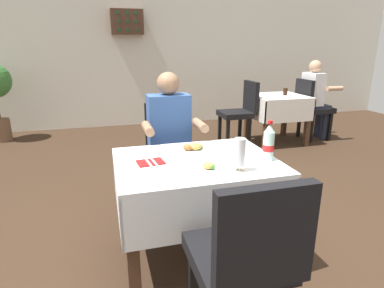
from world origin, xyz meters
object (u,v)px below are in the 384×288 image
at_px(napkin_cutlery_set, 151,162).
at_px(background_chair_right, 311,106).
at_px(beer_glass_left, 240,154).
at_px(main_dining_table, 196,184).
at_px(cola_bottle_primary, 269,143).
at_px(background_table_tumbler, 285,92).
at_px(seated_diner_far, 170,137).
at_px(chair_far_diner_seat, 172,150).
at_px(background_chair_left, 241,109).
at_px(background_dining_table, 277,108).
at_px(background_patron, 315,96).
at_px(plate_near_camera, 205,169).
at_px(chair_near_camera_side, 245,257).
at_px(wall_bottle_rack, 127,22).
at_px(plate_far_diner, 195,149).

distance_m(napkin_cutlery_set, background_chair_right, 3.82).
xyz_separation_m(beer_glass_left, background_chair_right, (2.45, 2.71, -0.29)).
distance_m(main_dining_table, background_chair_right, 3.60).
relative_size(cola_bottle_primary, napkin_cutlery_set, 1.38).
xyz_separation_m(napkin_cutlery_set, background_table_tumbler, (2.44, 2.42, 0.05)).
distance_m(seated_diner_far, background_table_tumbler, 2.79).
height_order(chair_far_diner_seat, background_chair_left, same).
height_order(seated_diner_far, background_dining_table, seated_diner_far).
relative_size(beer_glass_left, background_patron, 0.16).
bearing_deg(plate_near_camera, napkin_cutlery_set, 141.81).
xyz_separation_m(chair_far_diner_seat, beer_glass_left, (0.19, -1.06, 0.29)).
height_order(main_dining_table, beer_glass_left, beer_glass_left).
relative_size(chair_near_camera_side, background_chair_left, 1.00).
xyz_separation_m(seated_diner_far, napkin_cutlery_set, (-0.27, -0.67, 0.03)).
bearing_deg(background_chair_left, main_dining_table, -119.93).
xyz_separation_m(main_dining_table, background_chair_right, (2.64, 2.45, -0.01)).
distance_m(chair_near_camera_side, napkin_cutlery_set, 0.89).
distance_m(chair_far_diner_seat, napkin_cutlery_set, 0.85).
bearing_deg(background_dining_table, background_chair_left, -180.00).
bearing_deg(background_dining_table, background_chair_right, -0.00).
relative_size(background_patron, wall_bottle_rack, 2.25).
relative_size(chair_near_camera_side, plate_near_camera, 3.85).
height_order(napkin_cutlery_set, background_chair_left, background_chair_left).
bearing_deg(background_dining_table, main_dining_table, -129.56).
xyz_separation_m(background_chair_right, background_table_tumbler, (-0.50, -0.01, 0.24)).
bearing_deg(background_patron, napkin_cutlery_set, -140.90).
bearing_deg(beer_glass_left, main_dining_table, 126.42).
distance_m(plate_far_diner, background_patron, 3.50).
xyz_separation_m(plate_far_diner, background_chair_right, (2.60, 2.29, -0.21)).
relative_size(background_chair_right, background_patron, 0.77).
bearing_deg(plate_near_camera, chair_far_diner_seat, 89.84).
xyz_separation_m(seated_diner_far, background_chair_right, (2.67, 1.76, -0.16)).
bearing_deg(background_table_tumbler, background_chair_right, 0.59).
bearing_deg(background_chair_left, background_patron, 0.00).
relative_size(plate_far_diner, background_dining_table, 0.28).
height_order(background_chair_left, background_patron, background_patron).
bearing_deg(napkin_cutlery_set, wall_bottle_rack, 86.67).
bearing_deg(plate_far_diner, napkin_cutlery_set, -157.24).
xyz_separation_m(cola_bottle_primary, background_chair_right, (2.19, 2.58, -0.30)).
height_order(chair_near_camera_side, background_dining_table, chair_near_camera_side).
bearing_deg(seated_diner_far, main_dining_table, -87.53).
bearing_deg(background_chair_right, main_dining_table, -137.12).
height_order(plate_far_diner, cola_bottle_primary, cola_bottle_primary).
bearing_deg(cola_bottle_primary, chair_far_diner_seat, 115.96).
height_order(background_chair_left, background_table_tumbler, background_chair_left).
xyz_separation_m(plate_near_camera, wall_bottle_rack, (-0.06, 4.35, 1.12)).
xyz_separation_m(background_chair_left, wall_bottle_rack, (-1.47, 1.69, 1.32)).
xyz_separation_m(plate_near_camera, background_table_tumbler, (2.14, 2.66, 0.04)).
height_order(cola_bottle_primary, background_table_tumbler, cola_bottle_primary).
relative_size(plate_far_diner, background_table_tumbler, 2.10).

